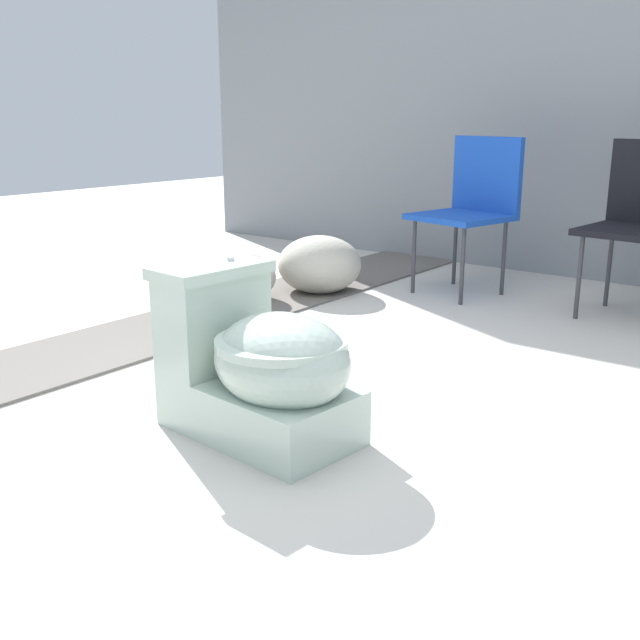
{
  "coord_description": "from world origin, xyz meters",
  "views": [
    {
      "loc": [
        1.43,
        -1.64,
        0.96
      ],
      "look_at": [
        -0.02,
        0.23,
        0.3
      ],
      "focal_mm": 42.0,
      "sensor_mm": 36.0,
      "label": 1
    }
  ],
  "objects_px": {
    "toilet": "(260,367)",
    "boulder_near": "(320,264)",
    "folding_chair_left": "(473,198)",
    "boulder_far": "(240,277)"
  },
  "relations": [
    {
      "from": "toilet",
      "to": "boulder_near",
      "type": "xyz_separation_m",
      "value": [
        -1.02,
        1.6,
        -0.06
      ]
    },
    {
      "from": "folding_chair_left",
      "to": "boulder_far",
      "type": "xyz_separation_m",
      "value": [
        -0.84,
        -0.94,
        -0.38
      ]
    },
    {
      "from": "folding_chair_left",
      "to": "boulder_near",
      "type": "height_order",
      "value": "folding_chair_left"
    },
    {
      "from": "toilet",
      "to": "boulder_near",
      "type": "bearing_deg",
      "value": 127.29
    },
    {
      "from": "boulder_far",
      "to": "folding_chair_left",
      "type": "bearing_deg",
      "value": 48.23
    },
    {
      "from": "boulder_near",
      "to": "boulder_far",
      "type": "relative_size",
      "value": 1.22
    },
    {
      "from": "boulder_near",
      "to": "boulder_far",
      "type": "bearing_deg",
      "value": -117.16
    },
    {
      "from": "toilet",
      "to": "boulder_far",
      "type": "xyz_separation_m",
      "value": [
        -1.23,
        1.19,
        -0.09
      ]
    },
    {
      "from": "folding_chair_left",
      "to": "toilet",
      "type": "bearing_deg",
      "value": 22.73
    },
    {
      "from": "folding_chair_left",
      "to": "boulder_far",
      "type": "distance_m",
      "value": 1.32
    }
  ]
}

